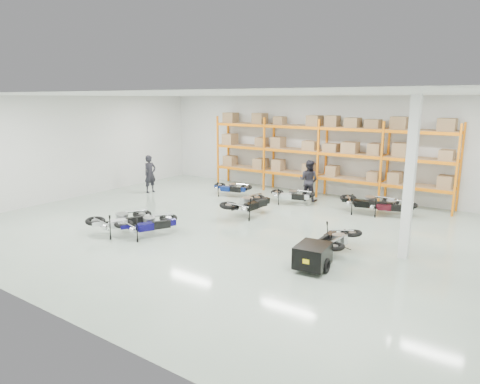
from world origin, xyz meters
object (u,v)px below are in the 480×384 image
Objects in this scene: person_left at (150,174)px; person_back at (309,180)px; moto_silver_left at (121,216)px; moto_back_d at (390,202)px; moto_back_c at (368,199)px; trailer at (313,256)px; moto_back_a at (231,185)px; moto_back_b at (292,192)px; moto_black_far_left at (248,200)px; moto_touring_right at (337,235)px; moto_blue_centre at (148,220)px.

person_back is at bearing -62.50° from person_left.
person_left is (-3.87, 4.99, 0.31)m from moto_silver_left.
moto_back_d is 3.71m from person_back.
moto_back_c is 0.79m from moto_back_d.
person_back is at bearing 111.10° from trailer.
moto_back_d is at bearing 83.50° from trailer.
moto_back_c is at bearing 84.82° from moto_back_d.
moto_back_a is (-6.86, 5.88, 0.09)m from trailer.
moto_back_d is 10.79m from person_left.
moto_silver_left is at bearing 143.13° from moto_back_b.
moto_back_c is 1.12× the size of moto_back_d.
moto_back_d is (0.78, 0.12, -0.06)m from moto_back_c.
moto_silver_left is at bearing 68.58° from moto_black_far_left.
moto_back_a is at bearing -36.56° from moto_black_far_left.
trailer is 7.21m from moto_back_b.
moto_black_far_left is at bearing 116.63° from moto_back_c.
moto_back_b reaches higher than moto_back_a.
person_back reaches higher than moto_back_d.
moto_silver_left is 1.10× the size of moto_touring_right.
moto_back_c reaches higher than moto_blue_centre.
moto_back_a is 0.90× the size of person_back.
moto_silver_left reaches higher than moto_back_a.
moto_back_d is (3.96, 0.43, 0.03)m from moto_back_b.
moto_back_c is at bearing -134.76° from moto_black_far_left.
moto_blue_centre is at bearing -128.61° from person_left.
trailer is 11.30m from person_left.
moto_touring_right is 0.89× the size of moto_back_c.
moto_black_far_left is at bearing -145.48° from moto_back_a.
moto_touring_right is at bearing 84.46° from trailer.
moto_black_far_left is at bearing -95.03° from moto_silver_left.
moto_back_a is at bearing -51.04° from moto_blue_centre.
moto_back_b is at bearing -97.99° from moto_back_a.
moto_back_a is (-1.24, 6.29, -0.05)m from moto_blue_centre.
trailer is 7.91m from person_back.
person_left is at bearing 152.11° from trailer.
trailer is 0.86× the size of moto_back_c.
moto_silver_left is 1.14× the size of trailer.
moto_black_far_left is at bearing 110.42° from moto_back_d.
person_left reaches higher than moto_back_c.
moto_blue_centre reaches higher than trailer.
person_back reaches higher than moto_touring_right.
moto_back_b is at bearing 69.99° from person_back.
moto_blue_centre reaches higher than moto_back_d.
moto_back_c is at bearing 90.47° from trailer.
trailer is at bearing -142.79° from moto_back_a.
moto_touring_right is at bearing -98.82° from person_left.
moto_silver_left is at bearing 128.42° from moto_back_c.
moto_silver_left is 0.98× the size of moto_back_c.
moto_back_c reaches higher than moto_back_d.
moto_black_far_left reaches higher than moto_back_a.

